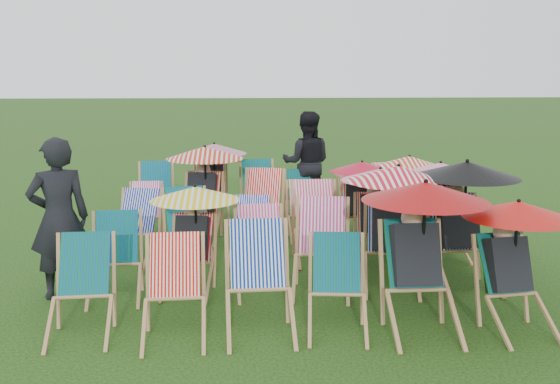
{
  "coord_description": "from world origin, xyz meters",
  "views": [
    {
      "loc": [
        -0.53,
        -7.88,
        2.49
      ],
      "look_at": [
        -0.09,
        0.25,
        0.9
      ],
      "focal_mm": 40.0,
      "sensor_mm": 36.0,
      "label": 1
    }
  ],
  "objects": [
    {
      "name": "ground",
      "position": [
        0.0,
        0.0,
        0.0
      ],
      "size": [
        100.0,
        100.0,
        0.0
      ],
      "primitive_type": "plane",
      "color": "black",
      "rests_on": "ground"
    },
    {
      "name": "deckchair_0",
      "position": [
        -2.11,
        -2.19,
        0.46
      ],
      "size": [
        0.66,
        0.88,
        0.92
      ],
      "rotation": [
        0.0,
        0.0,
        0.06
      ],
      "color": "#A97E4F",
      "rests_on": "ground"
    },
    {
      "name": "deckchair_1",
      "position": [
        -1.23,
        -2.29,
        0.46
      ],
      "size": [
        0.66,
        0.88,
        0.93
      ],
      "rotation": [
        0.0,
        0.0,
        0.05
      ],
      "color": "#A97E4F",
      "rests_on": "ground"
    },
    {
      "name": "deckchair_2",
      "position": [
        -0.43,
        -2.21,
        0.51
      ],
      "size": [
        0.72,
        0.97,
        1.02
      ],
      "rotation": [
        0.0,
        0.0,
        0.04
      ],
      "color": "#A97E4F",
      "rests_on": "ground"
    },
    {
      "name": "deckchair_3",
      "position": [
        0.32,
        -2.23,
        0.45
      ],
      "size": [
        0.67,
        0.88,
        0.89
      ],
      "rotation": [
        0.0,
        0.0,
        -0.1
      ],
      "color": "#A97E4F",
      "rests_on": "ground"
    },
    {
      "name": "deckchair_4",
      "position": [
        1.13,
        -2.22,
        0.76
      ],
      "size": [
        1.22,
        1.27,
        1.45
      ],
      "rotation": [
        0.0,
        0.0,
        0.02
      ],
      "color": "#A97E4F",
      "rests_on": "ground"
    },
    {
      "name": "deckchair_5",
      "position": [
        2.04,
        -2.26,
        0.66
      ],
      "size": [
        1.06,
        1.14,
        1.26
      ],
      "rotation": [
        0.0,
        0.0,
        0.14
      ],
      "color": "#A97E4F",
      "rests_on": "ground"
    },
    {
      "name": "deckchair_6",
      "position": [
        -2.0,
        -1.17,
        0.45
      ],
      "size": [
        0.67,
        0.88,
        0.91
      ],
      "rotation": [
        0.0,
        0.0,
        0.08
      ],
      "color": "#A97E4F",
      "rests_on": "ground"
    },
    {
      "name": "deckchair_7",
      "position": [
        -1.17,
        -1.0,
        0.63
      ],
      "size": [
        1.01,
        1.07,
        1.2
      ],
      "rotation": [
        0.0,
        0.0,
        -0.13
      ],
      "color": "#A97E4F",
      "rests_on": "ground"
    },
    {
      "name": "deckchair_8",
      "position": [
        -0.38,
        -1.07,
        0.47
      ],
      "size": [
        0.67,
        0.9,
        0.94
      ],
      "rotation": [
        0.0,
        0.0,
        0.06
      ],
      "color": "#A97E4F",
      "rests_on": "ground"
    },
    {
      "name": "deckchair_9",
      "position": [
        0.31,
        -1.1,
        0.51
      ],
      "size": [
        0.8,
        1.02,
        1.02
      ],
      "rotation": [
        0.0,
        0.0,
        -0.14
      ],
      "color": "#A97E4F",
      "rests_on": "ground"
    },
    {
      "name": "deckchair_10",
      "position": [
        1.15,
        -0.97,
        0.74
      ],
      "size": [
        1.19,
        1.26,
        1.41
      ],
      "rotation": [
        0.0,
        0.0,
        -0.15
      ],
      "color": "#A97E4F",
      "rests_on": "ground"
    },
    {
      "name": "deckchair_11",
      "position": [
        1.98,
        -0.95,
        0.77
      ],
      "size": [
        1.23,
        1.29,
        1.46
      ],
      "rotation": [
        0.0,
        0.0,
        0.06
      ],
      "color": "#A97E4F",
      "rests_on": "ground"
    },
    {
      "name": "deckchair_12",
      "position": [
        -2.04,
        0.1,
        0.46
      ],
      "size": [
        0.77,
        0.96,
        0.93
      ],
      "rotation": [
        0.0,
        0.0,
        -0.21
      ],
      "color": "#A97E4F",
      "rests_on": "ground"
    },
    {
      "name": "deckchair_13",
      "position": [
        -1.31,
        0.02,
        0.48
      ],
      "size": [
        0.78,
        0.98,
        0.95
      ],
      "rotation": [
        0.0,
        0.0,
        0.19
      ],
      "color": "#A97E4F",
      "rests_on": "ground"
    },
    {
      "name": "deckchair_14",
      "position": [
        -0.49,
        0.04,
        0.42
      ],
      "size": [
        0.65,
        0.83,
        0.84
      ],
      "rotation": [
        0.0,
        0.0,
        -0.14
      ],
      "color": "#A97E4F",
      "rests_on": "ground"
    },
    {
      "name": "deckchair_15",
      "position": [
        0.4,
        0.13,
        0.51
      ],
      "size": [
        0.71,
        0.96,
        1.01
      ],
      "rotation": [
        0.0,
        0.0,
        0.04
      ],
      "color": "#A97E4F",
      "rests_on": "ground"
    },
    {
      "name": "deckchair_16",
      "position": [
        1.17,
        0.04,
        0.65
      ],
      "size": [
        1.03,
        1.09,
        1.22
      ],
      "rotation": [
        0.0,
        0.0,
        -0.09
      ],
      "color": "#A97E4F",
      "rests_on": "ground"
    },
    {
      "name": "deckchair_17",
      "position": [
        2.04,
        0.14,
        0.67
      ],
      "size": [
        1.08,
        1.17,
        1.28
      ],
      "rotation": [
        0.0,
        0.0,
        0.2
      ],
      "color": "#A97E4F",
      "rests_on": "ground"
    },
    {
      "name": "deckchair_18",
      "position": [
        -2.06,
        1.25,
        0.41
      ],
      "size": [
        0.57,
        0.78,
        0.83
      ],
      "rotation": [
        0.0,
        0.0,
        0.03
      ],
      "color": "#A97E4F",
      "rests_on": "ground"
    },
    {
      "name": "deckchair_19",
      "position": [
        -1.22,
        1.29,
        0.73
      ],
      "size": [
        1.16,
        1.23,
        1.37
      ],
      "rotation": [
        0.0,
        0.0,
        -0.14
      ],
      "color": "#A97E4F",
      "rests_on": "ground"
    },
    {
      "name": "deckchair_20",
      "position": [
        -0.33,
        1.26,
        0.5
      ],
      "size": [
        0.82,
        1.03,
        1.0
      ],
      "rotation": [
        0.0,
        0.0,
        -0.19
      ],
      "color": "#A97E4F",
      "rests_on": "ground"
    },
    {
      "name": "deckchair_21",
      "position": [
        0.34,
        1.2,
        0.42
      ],
      "size": [
        0.58,
        0.79,
        0.84
      ],
      "rotation": [
        0.0,
        0.0,
        0.03
      ],
      "color": "#A97E4F",
      "rests_on": "ground"
    },
    {
      "name": "deckchair_22",
      "position": [
        1.14,
        1.18,
        0.61
      ],
      "size": [
        0.97,
        1.03,
        1.15
      ],
      "rotation": [
        0.0,
        0.0,
        -0.14
      ],
      "color": "#A97E4F",
      "rests_on": "ground"
    },
    {
      "name": "deckchair_23",
      "position": [
        1.9,
        1.31,
        0.64
      ],
      "size": [
        1.02,
        1.07,
        1.21
      ],
      "rotation": [
        0.0,
        0.0,
        0.03
      ],
      "color": "#A97E4F",
      "rests_on": "ground"
    },
    {
      "name": "deckchair_24",
      "position": [
        -2.07,
        2.4,
        0.48
      ],
      "size": [
        0.69,
        0.92,
        0.96
      ],
      "rotation": [
        0.0,
        0.0,
        0.06
      ],
      "color": "#A97E4F",
      "rests_on": "ground"
    },
    {
      "name": "deckchair_25",
      "position": [
        -1.11,
        2.43,
        0.68
      ],
      "size": [
        1.09,
        1.15,
        1.29
      ],
      "rotation": [
        0.0,
        0.0,
        0.08
      ],
      "color": "#A97E4F",
      "rests_on": "ground"
    },
    {
      "name": "deckchair_26",
      "position": [
        -0.32,
        2.43,
        0.49
      ],
      "size": [
        0.76,
        0.97,
        0.98
      ],
      "rotation": [
        0.0,
        0.0,
        0.13
      ],
      "color": "#A97E4F",
      "rests_on": "ground"
    },
    {
      "name": "deckchair_27",
      "position": [
        0.36,
        2.32,
        0.41
      ],
      "size": [
        0.55,
        0.77,
        0.82
      ],
      "rotation": [
        0.0,
        0.0,
        -0.01
      ],
      "color": "#A97E4F",
      "rests_on": "ground"
    },
    {
      "name": "deckchair_28",
      "position": [
        1.27,
        2.38,
        0.41
      ],
      "size": [
        0.57,
        0.77,
        0.81
      ],
      "rotation": [
        0.0,
        0.0,
        0.04
      ],
      "color": "#A97E4F",
      "rests_on": "ground"
    },
    {
      "name": "deckchair_29",
      "position": [
        1.96,
        2.4,
        0.46
      ],
      "size": [
        0.69,
        0.9,
        0.91
      ],
      "rotation": [
        0.0,
        0.0,
        0.11
      ],
      "color": "#A97E4F",
      "rests_on": "ground"
    },
    {
      "name": "person_left",
      "position": [
        -2.6,
        -1.11,
        0.9
      ],
      "size": [
        0.77,
        0.64,
        1.8
      ],
      "primitive_type": "imported",
      "rotation": [
        0.0,
        0.0,
        3.53
      ],
      "color": "black",
      "rests_on": "ground"
    },
    {
      "name": "person_rear",
      "position": [
        0.52,
        2.88,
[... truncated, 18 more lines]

